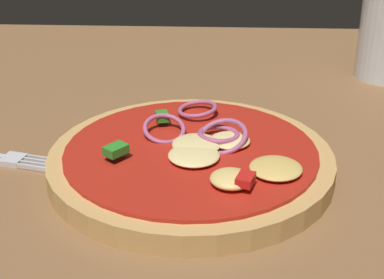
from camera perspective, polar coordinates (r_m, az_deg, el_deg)
dining_table at (r=0.53m, az=3.58°, el=-2.56°), size 1.15×0.84×0.03m
pizza at (r=0.48m, az=0.04°, el=-2.01°), size 0.23×0.23×0.04m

